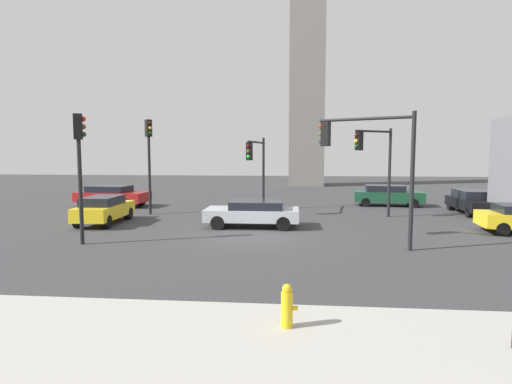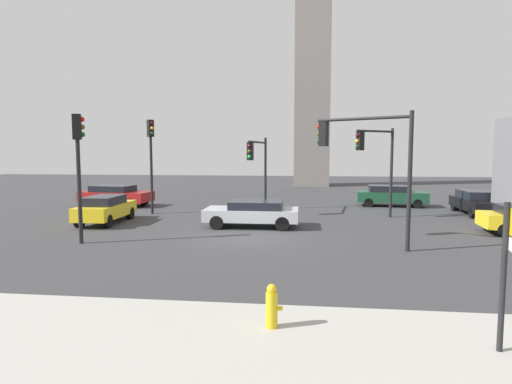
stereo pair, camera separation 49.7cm
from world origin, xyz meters
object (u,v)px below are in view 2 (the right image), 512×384
object	(u,v)px
traffic_light_2	(78,154)
traffic_light_4	(151,149)
traffic_light_1	(376,154)
car_0	(391,195)
fire_hydrant	(272,307)
car_1	(105,208)
direction_sign	(505,261)
traffic_light_3	(258,159)
car_3	(253,213)
car_2	(115,195)
car_4	(477,202)
traffic_light_0	(364,151)

from	to	relation	value
traffic_light_2	traffic_light_4	world-z (taller)	traffic_light_4
traffic_light_1	car_0	world-z (taller)	traffic_light_1
traffic_light_4	fire_hydrant	xyz separation A→B (m)	(8.48, -16.07, -3.30)
traffic_light_4	car_0	bearing A→B (deg)	61.47
car_0	car_1	world-z (taller)	car_1
direction_sign	traffic_light_2	world-z (taller)	traffic_light_2
traffic_light_3	car_1	bearing A→B (deg)	-50.17
traffic_light_1	traffic_light_3	size ratio (longest dim) A/B	1.09
traffic_light_2	traffic_light_4	bearing A→B (deg)	68.90
car_0	car_3	world-z (taller)	car_0
direction_sign	traffic_light_1	distance (m)	16.31
traffic_light_3	car_1	distance (m)	9.12
direction_sign	traffic_light_3	bearing A→B (deg)	119.71
traffic_light_2	car_3	distance (m)	8.41
car_0	car_2	bearing A→B (deg)	-168.88
traffic_light_1	traffic_light_3	xyz separation A→B (m)	(-6.69, 1.38, -0.30)
traffic_light_1	car_1	world-z (taller)	traffic_light_1
direction_sign	car_2	bearing A→B (deg)	139.58
car_0	car_1	xyz separation A→B (m)	(-16.20, -8.89, 0.01)
traffic_light_2	car_3	bearing A→B (deg)	13.32
traffic_light_4	car_4	world-z (taller)	traffic_light_4
direction_sign	traffic_light_1	xyz separation A→B (m)	(0.38, 16.21, 1.79)
fire_hydrant	car_1	size ratio (longest dim) A/B	0.21
car_2	traffic_light_2	bearing A→B (deg)	-65.16
traffic_light_4	car_0	distance (m)	16.22
car_3	car_4	world-z (taller)	car_4
traffic_light_0	car_3	size ratio (longest dim) A/B	1.13
traffic_light_1	car_1	distance (m)	14.81
traffic_light_2	car_4	distance (m)	21.97
traffic_light_3	car_1	size ratio (longest dim) A/B	1.10
traffic_light_1	traffic_light_2	bearing A→B (deg)	-1.39
traffic_light_1	car_1	size ratio (longest dim) A/B	1.20
traffic_light_1	car_4	world-z (taller)	traffic_light_1
traffic_light_3	car_4	size ratio (longest dim) A/B	1.01
fire_hydrant	car_0	world-z (taller)	car_0
traffic_light_3	car_3	bearing A→B (deg)	12.03
traffic_light_2	car_0	xyz separation A→B (m)	(14.86, 13.70, -2.86)
traffic_light_2	car_4	size ratio (longest dim) A/B	1.13
traffic_light_1	traffic_light_3	distance (m)	6.84
fire_hydrant	car_1	world-z (taller)	car_1
traffic_light_3	car_4	bearing A→B (deg)	103.03
traffic_light_0	traffic_light_4	bearing A→B (deg)	-6.70
direction_sign	car_2	xyz separation A→B (m)	(-16.45, 19.90, -1.01)
traffic_light_1	fire_hydrant	distance (m)	16.56
traffic_light_0	traffic_light_3	xyz separation A→B (m)	(-5.10, 8.46, -0.47)
car_2	car_4	size ratio (longest dim) A/B	1.09
traffic_light_1	traffic_light_4	xyz separation A→B (m)	(-12.99, 0.41, 0.31)
car_2	car_3	size ratio (longest dim) A/B	1.08
traffic_light_2	car_1	size ratio (longest dim) A/B	1.23
direction_sign	car_0	bearing A→B (deg)	93.79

